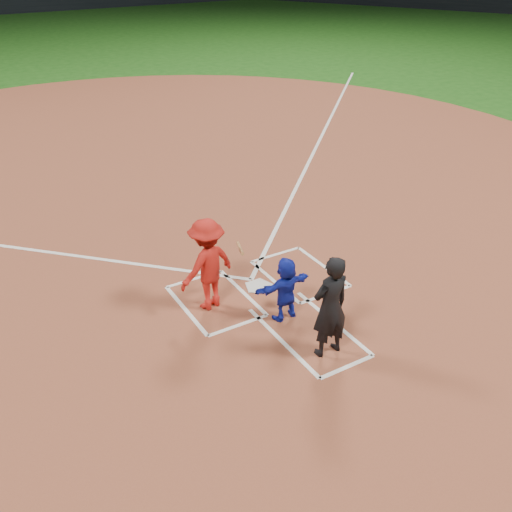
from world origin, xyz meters
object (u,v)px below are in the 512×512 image
catcher (286,289)px  umpire (330,307)px  batter_at_plate (207,265)px  home_plate (259,286)px

catcher → umpire: bearing=90.8°
catcher → batter_at_plate: size_ratio=0.68×
home_plate → catcher: bearing=84.3°
umpire → batter_at_plate: umpire is taller
batter_at_plate → home_plate: bearing=4.0°
batter_at_plate → catcher: bearing=-45.4°
home_plate → umpire: size_ratio=0.33×
home_plate → catcher: catcher is taller
home_plate → umpire: (-0.05, -2.32, 0.91)m
catcher → batter_at_plate: (-1.02, 1.04, 0.28)m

